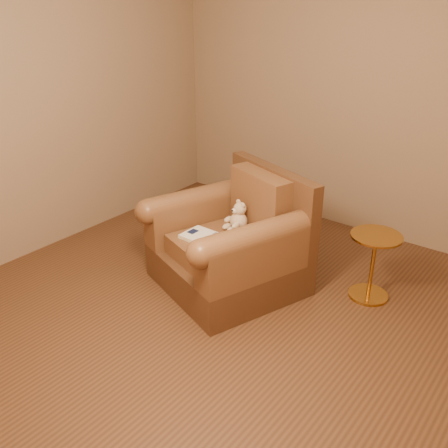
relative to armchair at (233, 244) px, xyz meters
The scene contains 6 objects.
floor 0.58m from the armchair, 59.98° to the right, with size 4.00×4.00×0.00m, color #57341D.
room 1.43m from the armchair, 59.98° to the right, with size 4.02×4.02×2.71m.
armchair is the anchor object (origin of this frame).
teddy_bear 0.21m from the armchair, 106.96° to the left, with size 0.18×0.21×0.25m.
guidebook 0.25m from the armchair, 117.89° to the right, with size 0.39×0.24×0.03m.
side_table 1.09m from the armchair, 27.17° to the left, with size 0.39×0.39×0.54m.
Camera 1 is at (1.89, -2.42, 2.20)m, focal length 40.00 mm.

